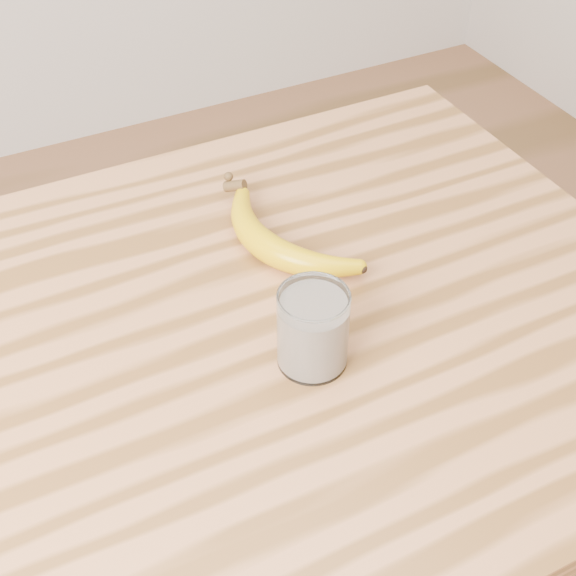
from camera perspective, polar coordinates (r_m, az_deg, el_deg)
name	(u,v)px	position (r m, az deg, el deg)	size (l,w,h in m)	color
table	(194,422)	(1.02, -6.70, -9.47)	(1.20, 0.80, 0.90)	#AA6F42
smoothie_glass	(313,330)	(0.87, 1.78, -3.02)	(0.08, 0.08, 0.10)	white
banana	(267,248)	(1.02, -1.52, 2.88)	(0.12, 0.32, 0.04)	#CAA006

